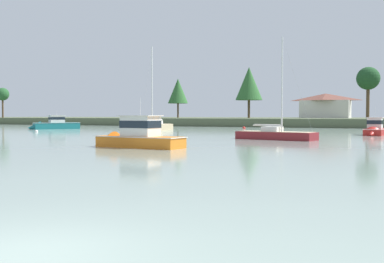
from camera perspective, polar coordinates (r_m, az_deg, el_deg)
ground_plane at (r=8.43m, az=-20.66°, el=-14.00°), size 522.68×522.68×0.00m
far_shore_bank at (r=109.31m, az=21.12°, el=1.16°), size 235.21×52.23×1.62m
sailboat_sand at (r=68.06m, az=-4.75°, el=0.36°), size 3.17×9.33×13.01m
cruiser_teal at (r=77.85m, az=-17.14°, el=0.65°), size 6.72×7.98×3.86m
cruiser_orange at (r=33.02m, az=-7.43°, el=-0.99°), size 7.73×2.87×4.30m
sailboat_maroon at (r=43.49m, az=10.45°, el=-0.71°), size 7.88×3.88×10.07m
cruiser_red at (r=56.19m, az=21.92°, el=0.05°), size 2.43×6.97×4.11m
mooring_buoy_red at (r=78.28m, az=6.55°, el=0.45°), size 0.51×0.51×0.56m
mooring_buoy_white at (r=65.12m, az=-18.94°, el=0.00°), size 0.42×0.42×0.47m
shore_tree_inland_c at (r=113.12m, az=-1.78°, el=5.10°), size 5.02×5.02×9.72m
shore_tree_center_right at (r=105.67m, az=7.16°, el=5.98°), size 6.19×6.19×11.70m
shore_tree_far_left at (r=103.67m, az=21.24°, el=6.16°), size 4.86×4.86×10.87m
shore_tree_right at (r=127.88m, az=-22.68°, el=4.30°), size 3.31×3.31×7.75m
cottage_behind_trees at (r=111.72m, az=16.41°, el=3.17°), size 11.93×7.69×5.75m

